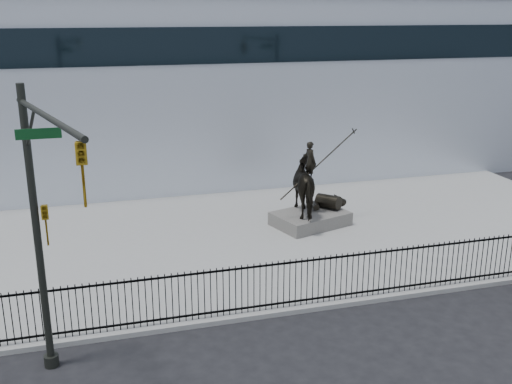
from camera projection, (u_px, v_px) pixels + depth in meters
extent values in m
plane|color=black|center=(317.00, 330.00, 16.59)|extent=(120.00, 120.00, 0.00)
cube|color=gray|center=(250.00, 239.00, 23.00)|extent=(30.00, 12.00, 0.15)
cube|color=silver|center=(189.00, 84.00, 33.67)|extent=(44.00, 14.00, 9.00)
cube|color=black|center=(302.00, 300.00, 17.65)|extent=(22.00, 0.05, 0.05)
cube|color=black|center=(303.00, 261.00, 17.28)|extent=(22.00, 0.05, 0.05)
cube|color=black|center=(302.00, 282.00, 17.47)|extent=(22.00, 0.03, 1.50)
cube|color=#4F4D48|center=(310.00, 219.00, 24.20)|extent=(3.29, 2.71, 0.53)
imported|color=black|center=(311.00, 186.00, 23.79)|extent=(2.50, 2.72, 2.26)
imported|color=black|center=(310.00, 161.00, 23.44)|extent=(0.52, 0.64, 1.53)
cylinder|color=black|center=(318.00, 165.00, 23.72)|extent=(3.49, 1.14, 2.30)
cylinder|color=black|center=(51.00, 360.00, 14.89)|extent=(0.36, 0.36, 0.30)
cylinder|color=black|center=(37.00, 235.00, 13.91)|extent=(0.18, 0.18, 7.00)
cylinder|color=black|center=(46.00, 116.00, 11.21)|extent=(1.47, 4.84, 0.12)
imported|color=#B08613|center=(83.00, 175.00, 9.60)|extent=(0.18, 0.22, 1.10)
imported|color=#B08613|center=(46.00, 226.00, 13.91)|extent=(0.16, 0.20, 1.00)
cube|color=#0C3F19|center=(38.00, 134.00, 12.15)|extent=(0.90, 0.03, 0.22)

